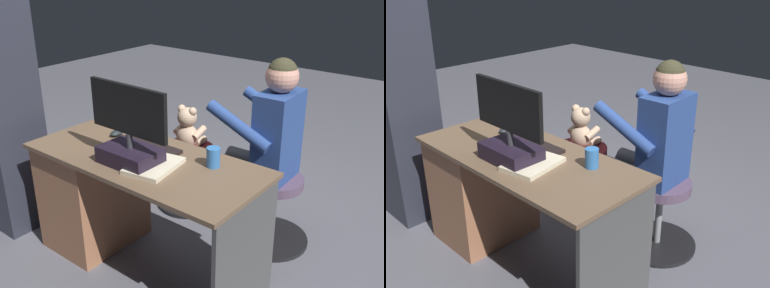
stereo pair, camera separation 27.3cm
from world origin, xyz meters
The scene contains 13 objects.
ground_plane centered at (0.00, 0.00, 0.00)m, with size 10.00×10.00×0.00m, color #5C5C66.
desk centered at (0.37, 0.36, 0.39)m, with size 1.41×0.62×0.73m.
monitor centered at (0.00, 0.46, 0.88)m, with size 0.52×0.21×0.44m.
keyboard centered at (0.07, 0.25, 0.74)m, with size 0.42×0.14×0.02m, color black.
computer_mouse centered at (0.36, 0.23, 0.75)m, with size 0.06×0.10×0.04m, color #1E2528.
cup centered at (-0.37, 0.22, 0.79)m, with size 0.07×0.07×0.11m, color #3372BF.
tv_remote centered at (0.23, 0.40, 0.74)m, with size 0.04×0.15×0.02m, color black.
notebook_binder centered at (-0.14, 0.42, 0.75)m, with size 0.22×0.30×0.02m, color beige.
office_chair_teddy centered at (0.27, -0.36, 0.29)m, with size 0.45×0.45×0.47m.
teddy_bear centered at (0.27, -0.37, 0.62)m, with size 0.22×0.22×0.32m.
visitor_chair centered at (-0.45, -0.34, 0.26)m, with size 0.50×0.50×0.47m.
person centered at (-0.37, -0.34, 0.73)m, with size 0.56×0.49×1.23m.
equipment_rack centered at (1.11, 0.56, 0.77)m, with size 0.44×0.36×1.54m, color #292B37.
Camera 2 is at (-1.82, 1.79, 1.78)m, focal length 41.95 mm.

